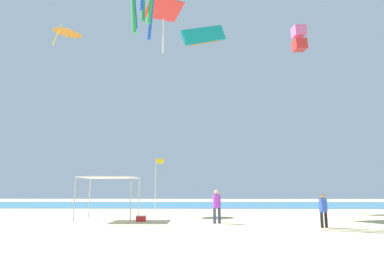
# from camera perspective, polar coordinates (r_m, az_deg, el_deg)

# --- Properties ---
(ground) EXTENTS (110.00, 110.00, 0.10)m
(ground) POSITION_cam_1_polar(r_m,az_deg,el_deg) (18.00, 0.72, -15.45)
(ground) COLOR #D1BA8C
(ocean_strip) EXTENTS (110.00, 19.96, 0.03)m
(ocean_strip) POSITION_cam_1_polar(r_m,az_deg,el_deg) (45.52, 1.16, -11.69)
(ocean_strip) COLOR teal
(ocean_strip) RESTS_ON ground
(canopy_tent) EXTENTS (3.36, 2.86, 2.65)m
(canopy_tent) POSITION_cam_1_polar(r_m,az_deg,el_deg) (22.73, -13.25, -7.46)
(canopy_tent) COLOR #B2B2B7
(canopy_tent) RESTS_ON ground
(person_near_tent) EXTENTS (0.44, 0.44, 1.86)m
(person_near_tent) POSITION_cam_1_polar(r_m,az_deg,el_deg) (20.22, 4.05, -11.52)
(person_near_tent) COLOR #33384C
(person_near_tent) RESTS_ON ground
(person_leftmost) EXTENTS (0.41, 0.39, 1.66)m
(person_leftmost) POSITION_cam_1_polar(r_m,az_deg,el_deg) (19.13, 20.53, -11.44)
(person_leftmost) COLOR black
(person_leftmost) RESTS_ON ground
(banner_flag) EXTENTS (0.61, 0.06, 4.07)m
(banner_flag) POSITION_cam_1_polar(r_m,az_deg,el_deg) (25.35, -5.81, -8.05)
(banner_flag) COLOR silver
(banner_flag) RESTS_ON ground
(cooler_box) EXTENTS (0.57, 0.37, 0.35)m
(cooler_box) POSITION_cam_1_polar(r_m,az_deg,el_deg) (21.63, -8.29, -13.73)
(cooler_box) COLOR red
(cooler_box) RESTS_ON ground
(kite_box_pink) EXTENTS (1.74, 1.67, 3.17)m
(kite_box_pink) POSITION_cam_1_polar(r_m,az_deg,el_deg) (46.96, 17.00, 14.35)
(kite_box_pink) COLOR pink
(kite_diamond_red) EXTENTS (3.72, 3.71, 4.10)m
(kite_diamond_red) POSITION_cam_1_polar(r_m,az_deg,el_deg) (31.57, -4.66, 18.86)
(kite_diamond_red) COLOR red
(kite_delta_orange) EXTENTS (3.66, 3.64, 2.22)m
(kite_delta_orange) POSITION_cam_1_polar(r_m,az_deg,el_deg) (36.02, -19.51, 15.24)
(kite_delta_orange) COLOR orange
(kite_parafoil_teal) EXTENTS (4.85, 3.11, 3.31)m
(kite_parafoil_teal) POSITION_cam_1_polar(r_m,az_deg,el_deg) (38.10, 1.91, 15.38)
(kite_parafoil_teal) COLOR teal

